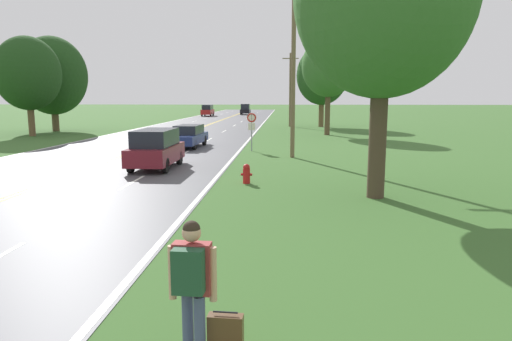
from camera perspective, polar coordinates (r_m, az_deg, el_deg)
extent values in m
cube|color=silver|center=(18.50, -15.21, -1.44)|extent=(0.12, 3.00, 0.00)
cube|color=silver|center=(27.07, -9.09, 2.05)|extent=(0.12, 3.00, 0.00)
cube|color=silver|center=(35.85, -5.93, 3.84)|extent=(0.12, 3.00, 0.00)
cube|color=silver|center=(44.72, -4.01, 4.92)|extent=(0.12, 3.00, 0.00)
cube|color=silver|center=(53.63, -2.72, 5.64)|extent=(0.12, 3.00, 0.00)
cube|color=silver|center=(62.57, -1.80, 6.15)|extent=(0.12, 3.00, 0.00)
cube|color=silver|center=(71.52, -1.11, 6.53)|extent=(0.12, 3.00, 0.00)
cube|color=silver|center=(80.48, -0.57, 6.83)|extent=(0.12, 3.00, 0.00)
cube|color=silver|center=(89.45, -0.14, 7.06)|extent=(0.12, 3.00, 0.00)
cube|color=silver|center=(98.43, 0.21, 7.26)|extent=(0.12, 3.00, 0.00)
cube|color=silver|center=(107.41, 0.51, 7.42)|extent=(0.12, 3.00, 0.00)
cube|color=silver|center=(29.21, -21.70, 2.03)|extent=(0.12, 3.00, 0.00)
cube|color=silver|center=(37.49, -15.84, 3.78)|extent=(0.12, 3.00, 0.00)
cube|color=silver|center=(46.05, -12.12, 4.86)|extent=(0.12, 3.00, 0.00)
cube|color=silver|center=(54.74, -9.57, 5.59)|extent=(0.12, 3.00, 0.00)
cube|color=silver|center=(63.52, -7.71, 6.12)|extent=(0.12, 3.00, 0.00)
cube|color=silver|center=(72.36, -6.31, 6.51)|extent=(0.12, 3.00, 0.00)
cube|color=silver|center=(81.23, -5.21, 6.81)|extent=(0.12, 3.00, 0.00)
cube|color=silver|center=(90.12, -4.32, 7.05)|extent=(0.12, 3.00, 0.00)
cube|color=silver|center=(99.04, -3.60, 7.25)|extent=(0.12, 3.00, 0.00)
cube|color=silver|center=(107.97, -2.99, 7.42)|extent=(0.12, 3.00, 0.00)
cylinder|color=#475175|center=(6.27, -8.52, -18.25)|extent=(0.15, 0.15, 0.88)
cylinder|color=#475175|center=(6.09, -7.04, -19.11)|extent=(0.15, 0.15, 0.88)
cube|color=#993333|center=(5.86, -7.96, -12.01)|extent=(0.49, 0.22, 0.66)
sphere|color=tan|center=(5.71, -8.07, -7.69)|extent=(0.24, 0.24, 0.24)
sphere|color=#2D2319|center=(5.70, -8.08, -7.29)|extent=(0.22, 0.22, 0.22)
cylinder|color=tan|center=(5.96, -10.45, -12.41)|extent=(0.10, 0.10, 0.70)
cylinder|color=tan|center=(5.83, -5.39, -12.78)|extent=(0.10, 0.10, 0.70)
cube|color=#1E472D|center=(5.68, -8.47, -12.38)|extent=(0.39, 0.21, 0.55)
cube|color=brown|center=(6.27, -3.81, -19.86)|extent=(0.47, 0.19, 0.56)
cylinder|color=black|center=(6.12, -3.85, -17.26)|extent=(0.32, 0.04, 0.02)
cylinder|color=red|center=(17.67, -1.20, -0.70)|extent=(0.28, 0.28, 0.57)
sphere|color=red|center=(17.62, -1.20, 0.40)|extent=(0.27, 0.27, 0.27)
cylinder|color=red|center=(17.65, -0.62, -0.51)|extent=(0.08, 0.10, 0.10)
cylinder|color=red|center=(17.68, -1.78, -0.49)|extent=(0.08, 0.10, 0.10)
cylinder|color=gray|center=(28.24, -0.55, 4.79)|extent=(0.07, 0.07, 2.31)
cylinder|color=silver|center=(28.16, -0.55, 6.62)|extent=(0.60, 0.02, 0.60)
torus|color=red|center=(28.15, -0.55, 6.62)|extent=(0.55, 0.07, 0.55)
cube|color=silver|center=(28.19, -0.55, 5.51)|extent=(0.44, 0.02, 0.44)
cylinder|color=brown|center=(25.25, 4.68, 12.25)|extent=(0.24, 0.24, 9.37)
cylinder|color=brown|center=(51.99, 4.30, 9.98)|extent=(0.24, 0.24, 8.14)
cube|color=brown|center=(52.16, 4.35, 13.80)|extent=(1.80, 0.12, 0.10)
cylinder|color=brown|center=(49.03, -23.79, 6.04)|extent=(0.65, 0.65, 2.59)
ellipsoid|color=#1E4219|center=(49.03, -24.11, 10.77)|extent=(6.50, 6.50, 7.48)
cylinder|color=brown|center=(40.87, 8.92, 7.22)|extent=(0.46, 0.46, 3.99)
ellipsoid|color=#386B2D|center=(40.93, 9.06, 12.77)|extent=(4.64, 4.64, 5.34)
cylinder|color=brown|center=(51.96, 8.16, 7.24)|extent=(0.57, 0.57, 3.28)
ellipsoid|color=#234C1E|center=(51.99, 8.26, 11.70)|extent=(5.65, 5.65, 6.50)
cylinder|color=#473828|center=(15.50, 14.97, 4.19)|extent=(0.57, 0.57, 4.11)
cylinder|color=brown|center=(43.64, -26.28, 5.85)|extent=(0.54, 0.54, 3.00)
ellipsoid|color=#1E4219|center=(43.64, -26.63, 10.80)|extent=(5.36, 5.36, 6.17)
cylinder|color=black|center=(20.41, -11.24, 0.61)|extent=(0.20, 0.68, 0.68)
cylinder|color=black|center=(20.87, -15.40, 0.64)|extent=(0.20, 0.68, 0.68)
cylinder|color=black|center=(22.93, -9.56, 1.58)|extent=(0.20, 0.68, 0.68)
cylinder|color=black|center=(23.34, -13.31, 1.60)|extent=(0.20, 0.68, 0.68)
cube|color=maroon|center=(21.82, -12.38, 2.04)|extent=(1.77, 4.24, 0.77)
cube|color=#1E232D|center=(21.74, -12.45, 4.04)|extent=(1.56, 2.97, 0.76)
cylinder|color=black|center=(29.14, -7.71, 3.23)|extent=(0.23, 0.69, 0.68)
cylinder|color=black|center=(29.53, -10.55, 3.24)|extent=(0.23, 0.69, 0.68)
cylinder|color=black|center=(31.98, -6.48, 3.78)|extent=(0.23, 0.69, 0.68)
cylinder|color=black|center=(32.33, -9.09, 3.78)|extent=(0.23, 0.69, 0.68)
cube|color=navy|center=(30.71, -8.45, 3.99)|extent=(1.88, 4.79, 0.58)
cube|color=#1E232D|center=(30.85, -8.39, 5.10)|extent=(1.60, 2.66, 0.58)
cylinder|color=black|center=(82.32, -6.42, 7.08)|extent=(0.21, 0.76, 0.75)
cylinder|color=black|center=(82.09, -5.37, 7.09)|extent=(0.21, 0.76, 0.75)
cylinder|color=black|center=(79.38, -6.78, 6.99)|extent=(0.21, 0.76, 0.75)
cylinder|color=black|center=(79.14, -5.69, 7.01)|extent=(0.21, 0.76, 0.75)
cube|color=#A81E1E|center=(80.72, -6.07, 7.30)|extent=(1.76, 4.83, 0.80)
cube|color=#1E232D|center=(80.69, -6.08, 7.88)|extent=(1.54, 3.39, 0.83)
cylinder|color=black|center=(85.83, -0.87, 7.18)|extent=(0.21, 0.65, 0.65)
cylinder|color=black|center=(85.95, -1.91, 7.18)|extent=(0.21, 0.65, 0.65)
cylinder|color=black|center=(88.47, -0.75, 7.24)|extent=(0.21, 0.65, 0.65)
cylinder|color=black|center=(88.59, -1.76, 7.24)|extent=(0.21, 0.65, 0.65)
cube|color=black|center=(87.20, -1.32, 7.42)|extent=(1.79, 4.29, 0.71)
cube|color=#1E232D|center=(87.18, -1.33, 7.99)|extent=(1.57, 3.01, 1.01)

